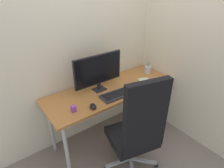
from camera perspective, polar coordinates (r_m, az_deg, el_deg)
ground_plane at (r=2.77m, az=-0.06°, el=-14.98°), size 8.00×8.00×0.00m
wall_back at (r=2.34m, az=-5.14°, el=15.96°), size 3.08×0.04×2.80m
wall_side_right at (r=2.55m, az=19.27°, el=15.61°), size 0.04×2.01×2.80m
desk at (r=2.35m, az=-0.06°, el=-2.75°), size 1.67×0.60×0.75m
office_chair at (r=1.95m, az=7.84°, el=-13.65°), size 0.64×0.64×1.20m
monitor at (r=2.18m, az=-4.17°, el=4.15°), size 0.63×0.12×0.44m
keyboard at (r=2.16m, az=1.56°, el=-3.25°), size 0.40×0.20×0.03m
mouse at (r=1.96m, az=-5.78°, el=-6.79°), size 0.09×0.12×0.04m
pen_holder at (r=2.75m, az=10.85°, el=4.33°), size 0.09×0.09×0.18m
notebook at (r=2.49m, az=10.11°, el=0.75°), size 0.20×0.23×0.02m
desk_clamp_accessory at (r=1.94m, az=-11.63°, el=-7.35°), size 0.04×0.04×0.06m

